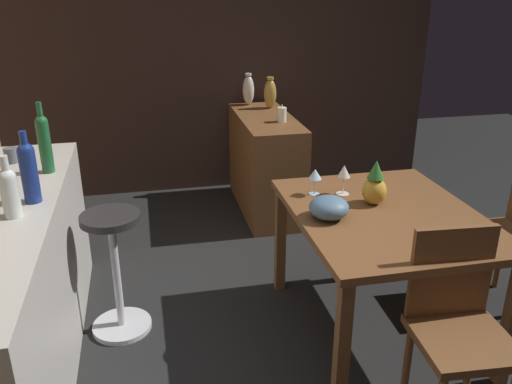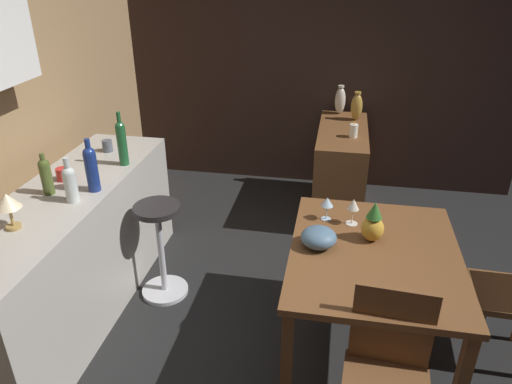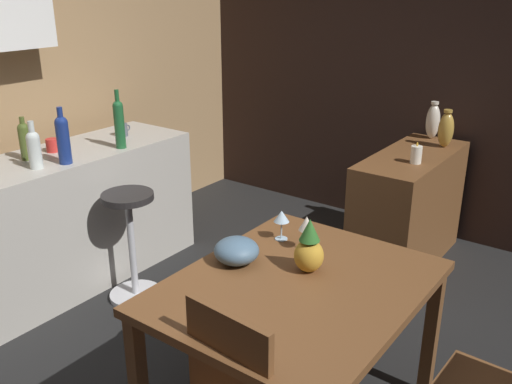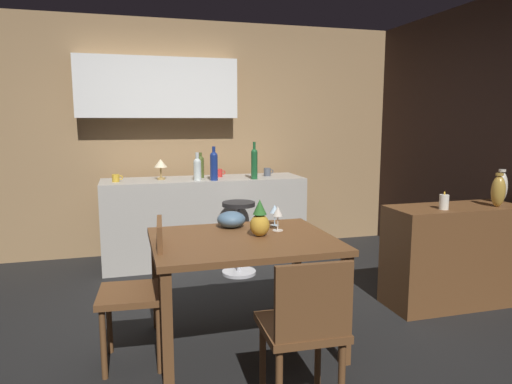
# 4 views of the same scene
# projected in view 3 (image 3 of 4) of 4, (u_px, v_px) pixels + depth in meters

# --- Properties ---
(wall_side_right) EXTENTS (0.10, 4.40, 2.60)m
(wall_side_right) POSITION_uv_depth(u_px,v_px,m) (395.00, 66.00, 4.41)
(wall_side_right) COLOR #33231E
(wall_side_right) RESTS_ON ground_plane
(dining_table) EXTENTS (1.18, 0.95, 0.74)m
(dining_table) POSITION_uv_depth(u_px,v_px,m) (297.00, 301.00, 2.38)
(dining_table) COLOR brown
(dining_table) RESTS_ON ground_plane
(kitchen_counter) EXTENTS (2.10, 0.60, 0.90)m
(kitchen_counter) POSITION_uv_depth(u_px,v_px,m) (46.00, 227.00, 3.58)
(kitchen_counter) COLOR #B2ADA3
(kitchen_counter) RESTS_ON ground_plane
(sideboard_cabinet) EXTENTS (1.10, 0.44, 0.82)m
(sideboard_cabinet) POSITION_uv_depth(u_px,v_px,m) (408.00, 209.00, 3.96)
(sideboard_cabinet) COLOR brown
(sideboard_cabinet) RESTS_ON ground_plane
(bar_stool) EXTENTS (0.34, 0.34, 0.72)m
(bar_stool) POSITION_uv_depth(u_px,v_px,m) (132.00, 243.00, 3.51)
(bar_stool) COLOR #262323
(bar_stool) RESTS_ON ground_plane
(wine_glass_left) EXTENTS (0.08, 0.08, 0.15)m
(wine_glass_left) POSITION_uv_depth(u_px,v_px,m) (282.00, 217.00, 2.71)
(wine_glass_left) COLOR silver
(wine_glass_left) RESTS_ON dining_table
(wine_glass_right) EXTENTS (0.08, 0.08, 0.17)m
(wine_glass_right) POSITION_uv_depth(u_px,v_px,m) (307.00, 225.00, 2.59)
(wine_glass_right) COLOR silver
(wine_glass_right) RESTS_ON dining_table
(pineapple_centerpiece) EXTENTS (0.13, 0.13, 0.25)m
(pineapple_centerpiece) POSITION_uv_depth(u_px,v_px,m) (309.00, 249.00, 2.41)
(pineapple_centerpiece) COLOR gold
(pineapple_centerpiece) RESTS_ON dining_table
(fruit_bowl) EXTENTS (0.20, 0.20, 0.12)m
(fruit_bowl) POSITION_uv_depth(u_px,v_px,m) (237.00, 251.00, 2.50)
(fruit_bowl) COLOR slate
(fruit_bowl) RESTS_ON dining_table
(wine_bottle_green) EXTENTS (0.07, 0.07, 0.39)m
(wine_bottle_green) POSITION_uv_depth(u_px,v_px,m) (119.00, 122.00, 3.62)
(wine_bottle_green) COLOR #1E592D
(wine_bottle_green) RESTS_ON kitchen_counter
(wine_bottle_olive) EXTENTS (0.07, 0.07, 0.27)m
(wine_bottle_olive) POSITION_uv_depth(u_px,v_px,m) (25.00, 139.00, 3.40)
(wine_bottle_olive) COLOR #475623
(wine_bottle_olive) RESTS_ON kitchen_counter
(wine_bottle_clear) EXTENTS (0.08, 0.08, 0.28)m
(wine_bottle_clear) POSITION_uv_depth(u_px,v_px,m) (34.00, 148.00, 3.24)
(wine_bottle_clear) COLOR silver
(wine_bottle_clear) RESTS_ON kitchen_counter
(wine_bottle_cobalt) EXTENTS (0.08, 0.08, 0.35)m
(wine_bottle_cobalt) POSITION_uv_depth(u_px,v_px,m) (63.00, 138.00, 3.31)
(wine_bottle_cobalt) COLOR navy
(wine_bottle_cobalt) RESTS_ON kitchen_counter
(cup_red) EXTENTS (0.12, 0.08, 0.08)m
(cup_red) POSITION_uv_depth(u_px,v_px,m) (53.00, 145.00, 3.59)
(cup_red) COLOR red
(cup_red) RESTS_ON kitchen_counter
(cup_slate) EXTENTS (0.11, 0.07, 0.09)m
(cup_slate) POSITION_uv_depth(u_px,v_px,m) (123.00, 130.00, 3.95)
(cup_slate) COLOR #515660
(cup_slate) RESTS_ON kitchen_counter
(pillar_candle_tall) EXTENTS (0.07, 0.07, 0.14)m
(pillar_candle_tall) POSITION_uv_depth(u_px,v_px,m) (416.00, 155.00, 3.61)
(pillar_candle_tall) COLOR white
(pillar_candle_tall) RESTS_ON sideboard_cabinet
(vase_brass) EXTENTS (0.11, 0.11, 0.27)m
(vase_brass) POSITION_uv_depth(u_px,v_px,m) (446.00, 129.00, 3.94)
(vase_brass) COLOR #B78C38
(vase_brass) RESTS_ON sideboard_cabinet
(vase_ceramic_ivory) EXTENTS (0.10, 0.10, 0.28)m
(vase_ceramic_ivory) POSITION_uv_depth(u_px,v_px,m) (433.00, 121.00, 4.16)
(vase_ceramic_ivory) COLOR beige
(vase_ceramic_ivory) RESTS_ON sideboard_cabinet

